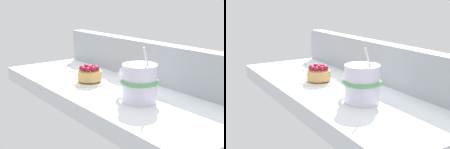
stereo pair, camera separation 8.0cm
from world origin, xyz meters
TOP-DOWN VIEW (x-y plane):
  - ground_plane at (0.00, 0.00)cm, footprint 79.94×30.14cm
  - window_rail_back at (0.00, 12.97)cm, footprint 78.34×4.20cm
  - dessert_plate at (-6.09, -2.99)cm, footprint 10.13×10.13cm
  - raspberry_tart at (-6.10, -2.98)cm, footprint 6.81×6.81cm
  - coffee_mug at (14.28, -2.38)cm, footprint 12.61×9.29cm
  - dessert_fork at (-23.82, 0.42)cm, footprint 16.39×9.26cm

SIDE VIEW (x-z plane):
  - ground_plane at x=0.00cm, z-range -4.40..0.00cm
  - dessert_fork at x=-23.82cm, z-range 0.00..0.60cm
  - dessert_plate at x=-6.09cm, z-range -0.03..0.78cm
  - raspberry_tart at x=-6.10cm, z-range 0.53..4.90cm
  - coffee_mug at x=14.28cm, z-range -2.08..11.16cm
  - window_rail_back at x=0.00cm, z-range 0.00..11.36cm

